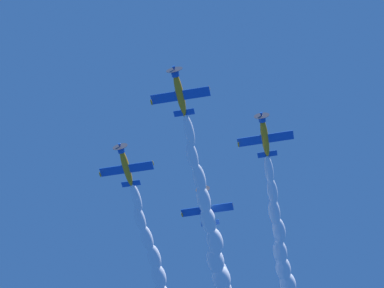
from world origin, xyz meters
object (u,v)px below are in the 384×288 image
airplane_lead (179,92)px  airplane_slot_tail (207,207)px  airplane_right_wingman (126,166)px  airplane_left_wingman (265,136)px

airplane_lead → airplane_slot_tail: 21.94m
airplane_right_wingman → airplane_slot_tail: size_ratio=1.00×
airplane_slot_tail → airplane_right_wingman: bearing=-139.2°
airplane_left_wingman → airplane_right_wingman: airplane_left_wingman is taller
airplane_right_wingman → airplane_slot_tail: 15.87m
airplane_right_wingman → airplane_left_wingman: bearing=-2.8°
airplane_lead → airplane_left_wingman: bearing=40.1°
airplane_lead → airplane_right_wingman: 16.01m
airplane_left_wingman → airplane_slot_tail: bearing=134.6°
airplane_left_wingman → airplane_lead: bearing=-139.9°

